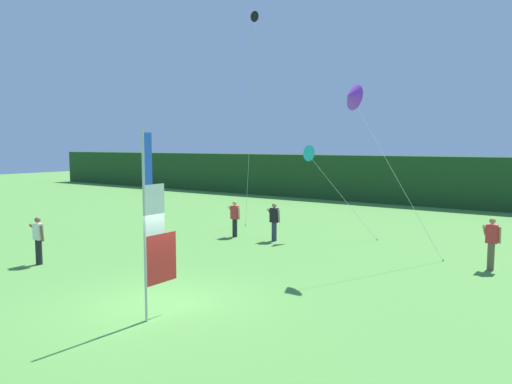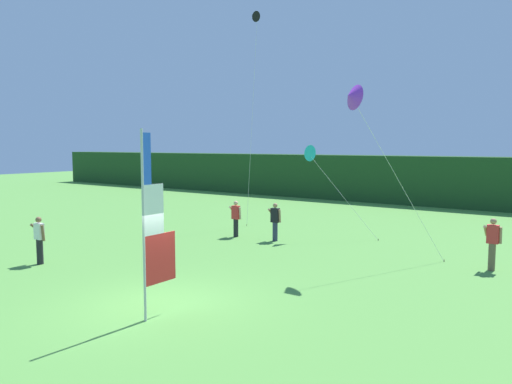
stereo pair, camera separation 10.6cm
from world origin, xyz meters
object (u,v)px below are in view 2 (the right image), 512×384
(person_far_left, at_px, (492,243))
(kite_black_delta_1, at_px, (257,20))
(person_near_banner, at_px, (236,218))
(kite_cyan_delta_0, at_px, (308,153))
(banner_flag, at_px, (153,229))
(person_far_right, at_px, (275,221))
(kite_purple_delta_2, at_px, (352,97))
(person_mid_field, at_px, (39,239))

(person_far_left, bearing_deg, kite_black_delta_1, 162.11)
(person_near_banner, xyz_separation_m, kite_cyan_delta_0, (2.65, 1.84, 2.90))
(banner_flag, xyz_separation_m, person_near_banner, (-4.75, 9.29, -1.29))
(person_far_right, height_order, kite_black_delta_1, kite_black_delta_1)
(person_near_banner, distance_m, person_far_left, 10.51)
(banner_flag, distance_m, person_near_banner, 10.51)
(banner_flag, relative_size, kite_cyan_delta_0, 1.08)
(kite_black_delta_1, relative_size, kite_purple_delta_2, 1.81)
(kite_black_delta_1, bearing_deg, banner_flag, -64.12)
(banner_flag, relative_size, kite_black_delta_1, 0.41)
(person_near_banner, bearing_deg, person_far_left, 1.15)
(kite_purple_delta_2, bearing_deg, person_mid_field, -147.67)
(person_far_left, bearing_deg, kite_cyan_delta_0, 168.30)
(kite_cyan_delta_0, bearing_deg, person_far_right, -113.13)
(banner_flag, distance_m, person_far_right, 10.00)
(person_mid_field, distance_m, person_far_left, 15.30)
(person_near_banner, relative_size, person_far_right, 0.99)
(person_far_left, bearing_deg, person_mid_field, -147.78)
(person_near_banner, xyz_separation_m, person_mid_field, (-2.44, -7.95, 0.02))
(banner_flag, xyz_separation_m, person_mid_field, (-7.19, 1.34, -1.27))
(person_far_left, xyz_separation_m, kite_purple_delta_2, (-3.96, -2.47, 4.75))
(person_mid_field, relative_size, kite_cyan_delta_0, 0.40)
(person_mid_field, distance_m, person_far_right, 9.29)
(person_mid_field, xyz_separation_m, kite_cyan_delta_0, (5.09, 9.79, 2.88))
(person_mid_field, bearing_deg, person_near_banner, 72.93)
(person_far_right, height_order, kite_purple_delta_2, kite_purple_delta_2)
(person_near_banner, height_order, person_far_left, person_far_left)
(person_near_banner, distance_m, kite_black_delta_1, 10.79)
(person_near_banner, distance_m, person_far_right, 1.98)
(banner_flag, height_order, kite_purple_delta_2, kite_purple_delta_2)
(banner_flag, relative_size, person_far_left, 2.58)
(person_mid_field, relative_size, kite_purple_delta_2, 0.27)
(kite_purple_delta_2, bearing_deg, kite_black_delta_1, 142.29)
(person_near_banner, bearing_deg, person_far_right, 6.57)
(kite_cyan_delta_0, distance_m, kite_black_delta_1, 8.53)
(person_mid_field, xyz_separation_m, person_far_left, (12.95, 8.16, 0.05))
(person_far_left, bearing_deg, banner_flag, -121.22)
(kite_cyan_delta_0, xyz_separation_m, kite_black_delta_1, (-4.44, 2.34, 6.89))
(kite_purple_delta_2, bearing_deg, kite_cyan_delta_0, 133.50)
(kite_cyan_delta_0, bearing_deg, person_mid_field, -117.50)
(kite_black_delta_1, bearing_deg, person_near_banner, -66.81)
(person_far_left, relative_size, person_far_right, 1.06)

